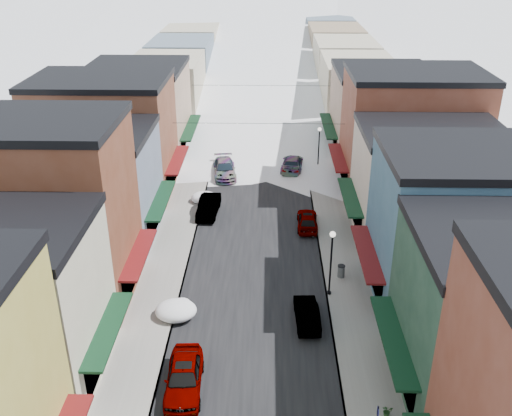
{
  "coord_description": "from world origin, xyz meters",
  "views": [
    {
      "loc": [
        0.92,
        -12.13,
        22.42
      ],
      "look_at": [
        0.0,
        29.32,
        2.43
      ],
      "focal_mm": 40.0,
      "sensor_mm": 36.0,
      "label": 1
    }
  ],
  "objects_px": {
    "trash_can": "(341,271)",
    "streetlamp_near": "(331,255)",
    "car_dark_hatch": "(209,206)",
    "car_green_sedan": "(307,313)",
    "car_silver_sedan": "(184,377)"
  },
  "relations": [
    {
      "from": "car_silver_sedan",
      "to": "car_green_sedan",
      "type": "height_order",
      "value": "car_silver_sedan"
    },
    {
      "from": "car_dark_hatch",
      "to": "trash_can",
      "type": "relative_size",
      "value": 5.03
    },
    {
      "from": "car_dark_hatch",
      "to": "car_green_sedan",
      "type": "height_order",
      "value": "car_dark_hatch"
    },
    {
      "from": "trash_can",
      "to": "streetlamp_near",
      "type": "distance_m",
      "value": 3.5
    },
    {
      "from": "car_dark_hatch",
      "to": "trash_can",
      "type": "height_order",
      "value": "car_dark_hatch"
    },
    {
      "from": "car_silver_sedan",
      "to": "streetlamp_near",
      "type": "height_order",
      "value": "streetlamp_near"
    },
    {
      "from": "car_dark_hatch",
      "to": "streetlamp_near",
      "type": "height_order",
      "value": "streetlamp_near"
    },
    {
      "from": "car_dark_hatch",
      "to": "car_green_sedan",
      "type": "relative_size",
      "value": 1.14
    },
    {
      "from": "car_dark_hatch",
      "to": "streetlamp_near",
      "type": "distance_m",
      "value": 15.77
    },
    {
      "from": "car_silver_sedan",
      "to": "trash_can",
      "type": "distance_m",
      "value": 14.9
    },
    {
      "from": "car_green_sedan",
      "to": "streetlamp_near",
      "type": "distance_m",
      "value": 4.29
    },
    {
      "from": "car_dark_hatch",
      "to": "car_green_sedan",
      "type": "distance_m",
      "value": 17.26
    },
    {
      "from": "car_silver_sedan",
      "to": "car_dark_hatch",
      "type": "relative_size",
      "value": 1.05
    },
    {
      "from": "car_green_sedan",
      "to": "streetlamp_near",
      "type": "xyz_separation_m",
      "value": [
        1.7,
        3.04,
        2.51
      ]
    },
    {
      "from": "car_silver_sedan",
      "to": "streetlamp_near",
      "type": "relative_size",
      "value": 1.02
    }
  ]
}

